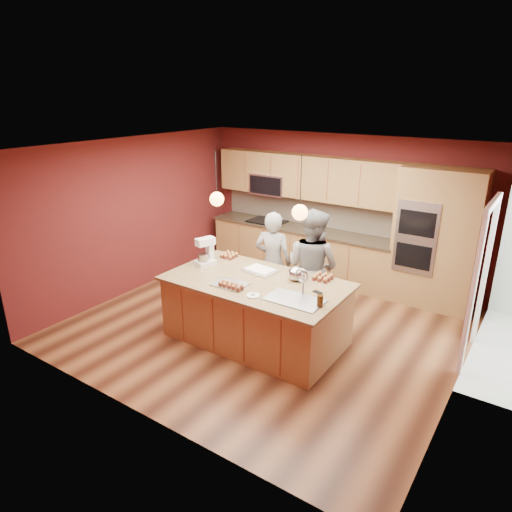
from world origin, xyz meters
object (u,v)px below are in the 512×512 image
Objects in this scene: island at (257,310)px; mixing_bowl at (296,274)px; stand_mixer at (205,253)px; person_left at (273,262)px; person_right at (312,267)px.

mixing_bowl is at bearing 36.42° from island.
stand_mixer is 1.47m from mixing_bowl.
island is at bearing 97.18° from person_left.
person_left is at bearing 8.51° from person_right.
island is 10.27× the size of mixing_bowl.
mixing_bowl is at bearing 128.95° from person_left.
person_right reaches higher than person_left.
stand_mixer reaches higher than mixing_bowl.
island is at bearing -143.58° from mixing_bowl.
person_left is 6.76× the size of mixing_bowl.
stand_mixer is (-0.67, -0.86, 0.28)m from person_left.
mixing_bowl is at bearing 27.07° from stand_mixer.
island is 1.11m from person_right.
person_right is at bearing 97.11° from mixing_bowl.
mixing_bowl is at bearing 105.62° from person_right.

